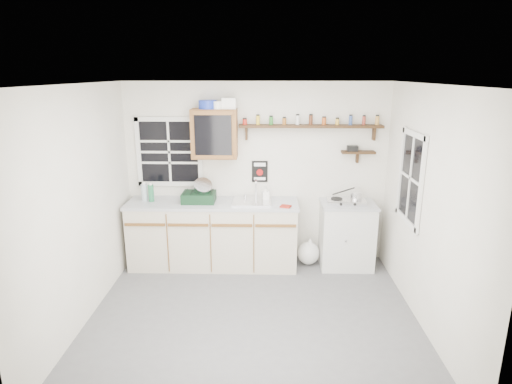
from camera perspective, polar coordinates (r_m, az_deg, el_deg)
room at (r=4.42m, az=-0.45°, el=-2.23°), size 3.64×3.24×2.54m
main_cabinet at (r=5.95m, az=-5.71°, el=-5.56°), size 2.31×0.63×0.92m
right_cabinet at (r=6.04m, az=11.96°, el=-5.58°), size 0.73×0.57×0.91m
sink at (r=5.76m, az=-0.52°, el=-1.26°), size 0.52×0.44×0.29m
upper_cabinet at (r=5.74m, az=-5.55°, el=7.75°), size 0.60×0.32×0.65m
upper_cabinet_clutter at (r=5.70m, az=-5.36°, el=11.58°), size 0.49×0.24×0.14m
spice_shelf at (r=5.79m, az=7.27°, el=8.80°), size 1.91×0.18×0.35m
secondary_shelf at (r=5.95m, az=13.24°, el=5.26°), size 0.45×0.16×0.24m
warning_sign at (r=5.94m, az=0.51°, el=2.75°), size 0.22×0.02×0.30m
window_back at (r=6.04m, az=-11.49°, el=5.25°), size 0.93×0.03×0.98m
window_right at (r=5.17m, az=19.96°, el=1.75°), size 0.03×0.78×1.08m
water_bottles at (r=5.97m, az=-14.29°, el=-0.06°), size 0.18×0.11×0.26m
dish_rack at (r=5.80m, az=-7.47°, el=-0.30°), size 0.44×0.34×0.33m
soap_bottle at (r=5.82m, az=1.27°, el=-0.22°), size 0.11×0.11×0.19m
rag at (r=5.57m, az=3.98°, el=-1.92°), size 0.16×0.15×0.02m
hotplate at (r=5.86m, az=11.92°, el=-1.20°), size 0.52×0.29×0.07m
saucepan at (r=5.86m, az=13.11°, el=-0.44°), size 0.37×0.24×0.17m
trash_bag at (r=6.08m, az=7.00°, el=-8.05°), size 0.36×0.33×0.41m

